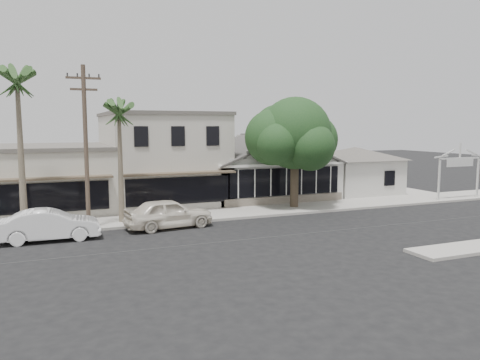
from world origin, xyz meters
name	(u,v)px	position (x,y,z in m)	size (l,w,h in m)	color
ground	(277,236)	(0.00, 0.00, 0.00)	(140.00, 140.00, 0.00)	black
sidewalk_north	(104,223)	(-8.00, 6.75, 0.07)	(90.00, 3.50, 0.15)	#9E9991
corner_shop	(263,165)	(5.00, 12.47, 2.62)	(10.40, 8.60, 5.10)	beige
side_cottage	(354,176)	(13.20, 11.50, 1.50)	(6.00, 6.00, 3.00)	beige
arch_sign	(460,160)	(18.40, 5.30, 3.16)	(4.12, 0.12, 3.95)	white
row_building_near	(161,159)	(-3.00, 13.50, 3.25)	(8.00, 10.00, 6.50)	beige
row_building_midnear	(32,180)	(-12.00, 13.50, 2.10)	(10.00, 10.00, 4.20)	beige
utility_pole	(86,144)	(-9.00, 5.20, 4.79)	(1.80, 0.24, 9.00)	brown
car_0	(169,213)	(-4.75, 4.19, 0.85)	(2.00, 4.96, 1.69)	silver
car_1	(50,225)	(-10.99, 3.59, 0.80)	(1.68, 4.83, 1.59)	white
shade_tree	(293,135)	(4.82, 7.22, 5.11)	(6.99, 6.32, 7.76)	#4C3F2E
palm_east	(119,112)	(-7.04, 6.34, 6.54)	(2.57, 2.57, 7.65)	#726651
palm_mid	(17,82)	(-12.25, 6.02, 8.03)	(3.08, 3.08, 9.33)	#726651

